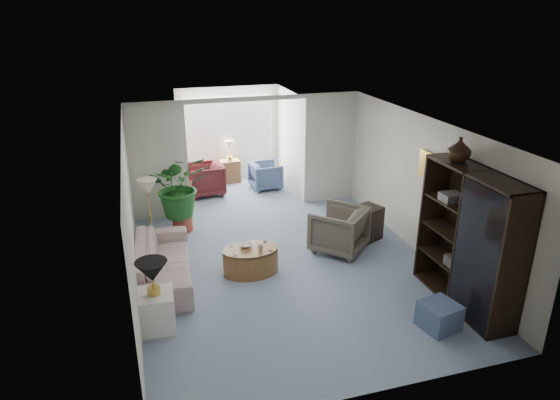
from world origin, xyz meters
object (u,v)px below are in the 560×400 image
object	(u,v)px
framed_picture	(430,167)
coffee_bowl	(246,245)
sofa	(163,262)
side_table_dark	(366,223)
table_lamp	(152,272)
coffee_table	(251,261)
wingback_chair	(339,230)
coffee_cup	(260,248)
sunroom_chair_blue	(266,176)
end_table	(156,311)
plant_pot	(183,223)
entertainment_cabinet	(469,240)
sunroom_chair_maroon	(205,179)
floor_lamp	(147,187)
ottoman	(439,316)
sunroom_table	(230,171)
cabinet_urn	(460,149)

from	to	relation	value
framed_picture	coffee_bowl	xyz separation A→B (m)	(-3.15, 0.38, -1.22)
sofa	side_table_dark	distance (m)	3.91
table_lamp	coffee_table	world-z (taller)	table_lamp
wingback_chair	coffee_table	bearing A→B (deg)	-32.73
framed_picture	coffee_cup	xyz separation A→B (m)	(-2.95, 0.18, -1.21)
framed_picture	side_table_dark	size ratio (longest dim) A/B	0.76
table_lamp	coffee_bowl	distance (m)	2.07
coffee_bowl	side_table_dark	distance (m)	2.57
sunroom_chair_blue	end_table	bearing A→B (deg)	146.44
end_table	wingback_chair	bearing A→B (deg)	23.99
sofa	plant_pot	distance (m)	1.95
table_lamp	coffee_table	xyz separation A→B (m)	(1.63, 1.16, -0.68)
entertainment_cabinet	plant_pot	size ratio (longest dim) A/B	5.28
side_table_dark	sunroom_chair_maroon	distance (m)	4.25
floor_lamp	sunroom_chair_blue	size ratio (longest dim) A/B	0.50
floor_lamp	plant_pot	size ratio (longest dim) A/B	0.90
wingback_chair	ottoman	bearing A→B (deg)	55.11
floor_lamp	coffee_cup	world-z (taller)	floor_lamp
wingback_chair	sunroom_table	distance (m)	4.56
table_lamp	side_table_dark	distance (m)	4.51
plant_pot	sunroom_chair_blue	distance (m)	2.99
side_table_dark	sunroom_chair_blue	bearing A→B (deg)	108.22
sunroom_table	entertainment_cabinet	bearing A→B (deg)	-70.87
sofa	entertainment_cabinet	distance (m)	4.80
entertainment_cabinet	sunroom_table	size ratio (longest dim) A/B	3.66
end_table	floor_lamp	distance (m)	2.69
side_table_dark	sunroom_chair_maroon	size ratio (longest dim) A/B	0.79
plant_pot	sunroom_chair_maroon	bearing A→B (deg)	68.44
entertainment_cabinet	sunroom_chair_blue	world-z (taller)	entertainment_cabinet
sunroom_chair_maroon	sofa	bearing A→B (deg)	-22.12
sunroom_chair_maroon	sunroom_table	bearing A→B (deg)	131.40
framed_picture	sunroom_table	world-z (taller)	framed_picture
floor_lamp	cabinet_urn	world-z (taller)	cabinet_urn
coffee_table	wingback_chair	size ratio (longest dim) A/B	1.04
cabinet_urn	plant_pot	bearing A→B (deg)	138.37
end_table	entertainment_cabinet	world-z (taller)	entertainment_cabinet
coffee_table	sunroom_chair_maroon	distance (m)	4.02
coffee_cup	plant_pot	bearing A→B (deg)	116.28
coffee_table	sunroom_chair_maroon	world-z (taller)	sunroom_chair_maroon
coffee_cup	sunroom_chair_maroon	bearing A→B (deg)	94.21
side_table_dark	cabinet_urn	size ratio (longest dim) A/B	1.83
floor_lamp	sunroom_table	distance (m)	4.14
framed_picture	sofa	xyz separation A→B (m)	(-4.54, 0.47, -1.38)
sofa	entertainment_cabinet	xyz separation A→B (m)	(4.31, -2.00, 0.73)
side_table_dark	sunroom_table	bearing A→B (deg)	114.30
coffee_cup	entertainment_cabinet	xyz separation A→B (m)	(2.72, -1.71, 0.56)
sunroom_chair_maroon	sunroom_table	xyz separation A→B (m)	(0.75, 0.75, -0.09)
framed_picture	ottoman	distance (m)	2.67
coffee_bowl	plant_pot	size ratio (longest dim) A/B	0.55
sofa	entertainment_cabinet	world-z (taller)	entertainment_cabinet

